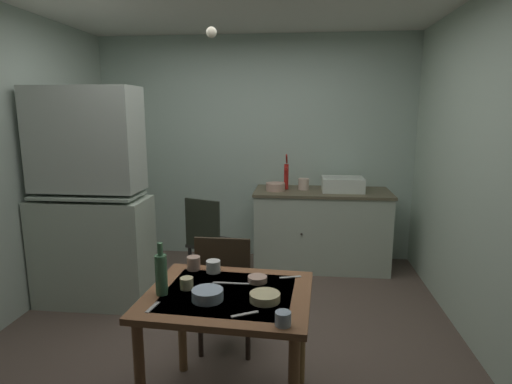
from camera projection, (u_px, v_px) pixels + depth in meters
name	position (u px, v px, depth m)	size (l,w,h in m)	color
ground_plane	(227.00, 336.00, 3.27)	(4.82, 4.82, 0.00)	brown
wall_back	(255.00, 149.00, 4.94)	(3.73, 0.10, 2.57)	#AFC5B7
wall_right	(497.00, 178.00, 2.83)	(0.10, 3.92, 2.57)	#B3C7B3
hutch_cabinet	(91.00, 206.00, 3.69)	(1.00, 0.47, 1.93)	#ADBBA7
counter_cabinet	(321.00, 229.00, 4.66)	(1.47, 0.64, 0.87)	#ADBBA7
sink_basin	(343.00, 184.00, 4.53)	(0.44, 0.34, 0.15)	white
hand_pump	(286.00, 174.00, 4.63)	(0.05, 0.27, 0.39)	#B21E19
mixing_bowl_counter	(275.00, 187.00, 4.57)	(0.21, 0.21, 0.08)	tan
stoneware_crock	(304.00, 184.00, 4.62)	(0.12, 0.12, 0.12)	beige
dining_table	(228.00, 311.00, 2.36)	(0.95, 0.81, 0.73)	brown
chair_far_side	(226.00, 290.00, 3.00)	(0.41, 0.41, 0.89)	#2E221B
chair_by_counter	(209.00, 240.00, 4.14)	(0.52, 0.52, 0.90)	#272522
serving_bowl_wide	(257.00, 279.00, 2.48)	(0.11, 0.11, 0.03)	tan
soup_bowl_small	(207.00, 295.00, 2.24)	(0.17, 0.17, 0.06)	#9EB2C6
sauce_dish	(265.00, 297.00, 2.23)	(0.16, 0.16, 0.04)	beige
mug_dark	(194.00, 263.00, 2.67)	(0.08, 0.08, 0.08)	tan
teacup_mint	(187.00, 283.00, 2.38)	(0.08, 0.08, 0.07)	beige
mug_tall	(283.00, 319.00, 1.97)	(0.08, 0.08, 0.07)	#9EB2C6
teacup_cream	(213.00, 266.00, 2.62)	(0.09, 0.09, 0.07)	white
glass_bottle	(161.00, 273.00, 2.29)	(0.07, 0.07, 0.29)	#4C7F56
table_knife	(231.00, 283.00, 2.45)	(0.22, 0.02, 0.01)	silver
teaspoon_near_bowl	(290.00, 277.00, 2.54)	(0.13, 0.02, 0.01)	beige
teaspoon_by_cup	(245.00, 314.00, 2.08)	(0.14, 0.02, 0.01)	beige
serving_spoon	(153.00, 307.00, 2.16)	(0.12, 0.02, 0.01)	beige
pendant_bulb	(211.00, 32.00, 3.08)	(0.08, 0.08, 0.08)	#F9EFCC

